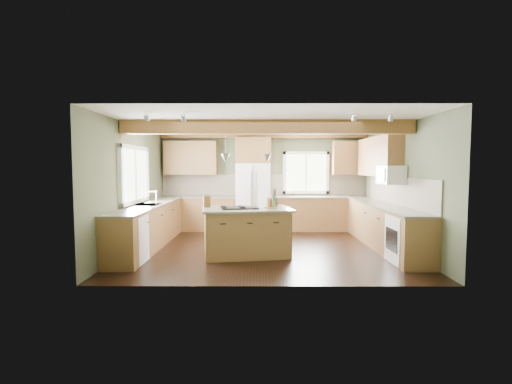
{
  "coord_description": "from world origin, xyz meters",
  "views": [
    {
      "loc": [
        -0.19,
        -7.73,
        1.73
      ],
      "look_at": [
        -0.21,
        0.3,
        1.17
      ],
      "focal_mm": 26.0,
      "sensor_mm": 36.0,
      "label": 1
    }
  ],
  "objects": [
    {
      "name": "island",
      "position": [
        -0.4,
        -0.62,
        0.44
      ],
      "size": [
        1.72,
        1.21,
        0.88
      ],
      "primitive_type": "cube",
      "rotation": [
        0.0,
        0.0,
        0.16
      ],
      "color": "brown",
      "rests_on": "floor"
    },
    {
      "name": "base_cab_right",
      "position": [
        2.5,
        0.05,
        0.44
      ],
      "size": [
        0.6,
        3.7,
        0.88
      ],
      "primitive_type": "cube",
      "color": "brown",
      "rests_on": "floor"
    },
    {
      "name": "floor",
      "position": [
        0.0,
        0.0,
        0.0
      ],
      "size": [
        5.6,
        5.6,
        0.0
      ],
      "primitive_type": "plane",
      "color": "black",
      "rests_on": "ground"
    },
    {
      "name": "utensil_crock",
      "position": [
        0.17,
        -0.28,
        1.0
      ],
      "size": [
        0.15,
        0.15,
        0.16
      ],
      "primitive_type": "cylinder",
      "rotation": [
        0.0,
        0.0,
        0.3
      ],
      "color": "#39322E",
      "rests_on": "island_top"
    },
    {
      "name": "island_top",
      "position": [
        -0.4,
        -0.62,
        0.9
      ],
      "size": [
        1.84,
        1.34,
        0.04
      ],
      "primitive_type": "cube",
      "rotation": [
        0.0,
        0.0,
        0.16
      ],
      "color": "brown",
      "rests_on": "island"
    },
    {
      "name": "wall_back",
      "position": [
        0.0,
        2.5,
        1.3
      ],
      "size": [
        5.6,
        0.0,
        5.6
      ],
      "primitive_type": "plane",
      "rotation": [
        1.57,
        0.0,
        0.0
      ],
      "color": "#4A533B",
      "rests_on": "ground"
    },
    {
      "name": "sink",
      "position": [
        -2.5,
        0.05,
        0.91
      ],
      "size": [
        0.5,
        0.65,
        0.03
      ],
      "primitive_type": "cube",
      "color": "#262628",
      "rests_on": "counter_left"
    },
    {
      "name": "base_cab_back_right",
      "position": [
        1.49,
        2.2,
        0.44
      ],
      "size": [
        2.62,
        0.6,
        0.88
      ],
      "primitive_type": "cube",
      "color": "brown",
      "rests_on": "floor"
    },
    {
      "name": "faucet",
      "position": [
        -2.32,
        0.05,
        1.05
      ],
      "size": [
        0.02,
        0.02,
        0.28
      ],
      "primitive_type": "cylinder",
      "color": "#B2B2B7",
      "rests_on": "sink"
    },
    {
      "name": "knife_block",
      "position": [
        -1.18,
        -0.46,
        1.03
      ],
      "size": [
        0.16,
        0.13,
        0.22
      ],
      "primitive_type": "cube",
      "rotation": [
        0.0,
        0.0,
        0.31
      ],
      "color": "brown",
      "rests_on": "island_top"
    },
    {
      "name": "soffit_trim",
      "position": [
        0.0,
        2.4,
        2.54
      ],
      "size": [
        5.55,
        0.2,
        0.1
      ],
      "primitive_type": "cube",
      "color": "brown",
      "rests_on": "ceiling"
    },
    {
      "name": "pendant_left",
      "position": [
        -0.79,
        -0.68,
        1.88
      ],
      "size": [
        0.18,
        0.18,
        0.16
      ],
      "primitive_type": "cone",
      "rotation": [
        3.14,
        0.0,
        0.0
      ],
      "color": "#B2B2B7",
      "rests_on": "ceiling"
    },
    {
      "name": "base_cab_left",
      "position": [
        -2.5,
        0.05,
        0.44
      ],
      "size": [
        0.6,
        3.7,
        0.88
      ],
      "primitive_type": "cube",
      "color": "brown",
      "rests_on": "floor"
    },
    {
      "name": "counter_left",
      "position": [
        -2.5,
        0.05,
        0.9
      ],
      "size": [
        0.64,
        3.74,
        0.04
      ],
      "primitive_type": "cube",
      "color": "brown",
      "rests_on": "base_cab_left"
    },
    {
      "name": "pendant_right",
      "position": [
        -0.01,
        -0.55,
        1.88
      ],
      "size": [
        0.18,
        0.18,
        0.16
      ],
      "primitive_type": "cone",
      "rotation": [
        3.14,
        0.0,
        0.0
      ],
      "color": "#B2B2B7",
      "rests_on": "ceiling"
    },
    {
      "name": "backsplash_right",
      "position": [
        2.78,
        0.05,
        1.21
      ],
      "size": [
        0.03,
        3.7,
        0.58
      ],
      "primitive_type": "cube",
      "color": "brown",
      "rests_on": "wall_right"
    },
    {
      "name": "refrigerator",
      "position": [
        -0.3,
        2.12,
        0.9
      ],
      "size": [
        0.9,
        0.74,
        1.8
      ],
      "primitive_type": "cube",
      "color": "white",
      "rests_on": "floor"
    },
    {
      "name": "base_cab_back_left",
      "position": [
        -1.79,
        2.2,
        0.44
      ],
      "size": [
        2.02,
        0.6,
        0.88
      ],
      "primitive_type": "cube",
      "color": "brown",
      "rests_on": "floor"
    },
    {
      "name": "ceiling_beam",
      "position": [
        0.0,
        -0.62,
        2.47
      ],
      "size": [
        5.55,
        0.26,
        0.26
      ],
      "primitive_type": "cube",
      "color": "brown",
      "rests_on": "ceiling"
    },
    {
      "name": "counter_right",
      "position": [
        2.5,
        0.05,
        0.9
      ],
      "size": [
        0.64,
        3.74,
        0.04
      ],
      "primitive_type": "cube",
      "color": "brown",
      "rests_on": "base_cab_right"
    },
    {
      "name": "cooktop",
      "position": [
        -0.53,
        -0.64,
        0.93
      ],
      "size": [
        0.75,
        0.56,
        0.02
      ],
      "primitive_type": "cube",
      "rotation": [
        0.0,
        0.0,
        0.16
      ],
      "color": "black",
      "rests_on": "island_top"
    },
    {
      "name": "oven",
      "position": [
        2.49,
        -1.25,
        0.43
      ],
      "size": [
        0.6,
        0.72,
        0.84
      ],
      "primitive_type": "cube",
      "color": "white",
      "rests_on": "floor"
    },
    {
      "name": "upper_cab_back_corner",
      "position": [
        2.3,
        2.33,
        1.95
      ],
      "size": [
        0.9,
        0.35,
        0.9
      ],
      "primitive_type": "cube",
      "color": "brown",
      "rests_on": "wall_back"
    },
    {
      "name": "bottle_tray",
      "position": [
        0.08,
        -0.56,
        1.03
      ],
      "size": [
        0.32,
        0.32,
        0.23
      ],
      "primitive_type": null,
      "rotation": [
        0.0,
        0.0,
        0.35
      ],
      "color": "brown",
      "rests_on": "island_top"
    },
    {
      "name": "counter_back_right",
      "position": [
        1.49,
        2.2,
        0.9
      ],
      "size": [
        2.66,
        0.64,
        0.04
      ],
      "primitive_type": "cube",
      "color": "brown",
      "rests_on": "base_cab_back_right"
    },
    {
      "name": "window_back",
      "position": [
        1.15,
        2.48,
        1.55
      ],
      "size": [
        1.1,
        0.04,
        1.0
      ],
      "primitive_type": "cube",
      "color": "white",
      "rests_on": "wall_back"
    },
    {
      "name": "wall_left",
      "position": [
        -2.8,
        0.0,
        1.3
      ],
      "size": [
        0.0,
        5.0,
        5.0
      ],
      "primitive_type": "plane",
      "rotation": [
        1.57,
        0.0,
        1.57
      ],
      "color": "#4A533B",
      "rests_on": "ground"
    },
    {
      "name": "upper_cab_over_fridge",
      "position": [
        -0.3,
        2.33,
        2.15
      ],
      "size": [
        0.96,
        0.35,
        0.7
      ],
      "primitive_type": "cube",
      "color": "brown",
      "rests_on": "wall_back"
    },
    {
      "name": "counter_back_left",
      "position": [
        -1.79,
        2.2,
        0.9
      ],
      "size": [
        2.06,
        0.64,
        0.04
      ],
      "primitive_type": "cube",
      "color": "brown",
      "rests_on": "base_cab_back_left"
    },
    {
      "name": "ceiling",
      "position": [
        0.0,
        0.0,
        2.6
      ],
      "size": [
        5.6,
        5.6,
        0.0
      ],
      "primitive_type": "plane",
      "rotation": [
        3.14,
        0.0,
        0.0
      ],
      "color": "silver",
      "rests_on": "wall_back"
    },
    {
      "name": "dishwasher",
      "position": [
        -2.49,
        -1.25,
        0.43
      ],
      "size": [
        0.6,
        0.6,
        0.84
      ],
      "primitive_type": "cube",
      "color": "white",
      "rests_on": "floor"
    },
    {
      "name": "backsplash_back",
      "position": [
        0.0,
        2.48,
        1.21
      ],
      "size": [
        5.58,
        0.03,
        0.58
      ],
      "primitive_type": "cube",
      "color": "brown",
      "rests_on": "wall_back"
    },
    {
      "name": "window_left",
      "position": [
        -2.78,
        0.05,
        1.55
      ],
      "size": [
        0.04,
        1.6,
        1.05
      ],
      "primitive_type": "cube",
      "color": "white",
      "rests_on": "wall_left"
    },
    {
      "name": "upper_cab_back_left",
      "position": [
        -1.99,
        2.33,
        1.95
      ],
      "size": [
        1.4,
        0.35,
        0.9
      ],
      "primitive_type": "cube",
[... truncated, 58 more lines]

